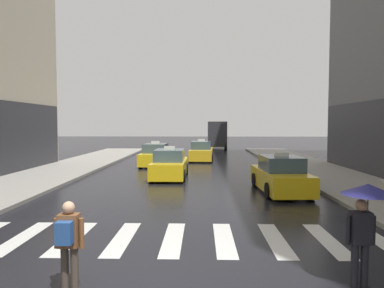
% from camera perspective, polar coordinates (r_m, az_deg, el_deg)
% --- Properties ---
extents(crosswalk_markings, '(11.30, 2.80, 0.01)m').
position_cam_1_polar(crosswalk_markings, '(9.52, -3.12, -15.30)').
color(crosswalk_markings, silver).
rests_on(crosswalk_markings, ground).
extents(taxi_lead, '(2.10, 4.62, 1.80)m').
position_cam_1_polar(taxi_lead, '(15.99, 14.39, -5.14)').
color(taxi_lead, yellow).
rests_on(taxi_lead, ground).
extents(taxi_second, '(1.96, 4.56, 1.80)m').
position_cam_1_polar(taxi_second, '(19.66, -3.69, -3.49)').
color(taxi_second, yellow).
rests_on(taxi_second, ground).
extents(taxi_third, '(2.07, 4.60, 1.80)m').
position_cam_1_polar(taxi_third, '(25.51, -5.98, -1.95)').
color(taxi_third, yellow).
rests_on(taxi_third, ground).
extents(taxi_fourth, '(2.10, 4.62, 1.80)m').
position_cam_1_polar(taxi_fourth, '(28.87, 1.55, -1.32)').
color(taxi_fourth, gold).
rests_on(taxi_fourth, ground).
extents(box_truck, '(2.57, 7.63, 3.35)m').
position_cam_1_polar(box_truck, '(42.65, 4.23, 1.67)').
color(box_truck, '#2D2D2D').
rests_on(box_truck, ground).
extents(pedestrian_with_umbrella, '(0.96, 0.96, 1.94)m').
position_cam_1_polar(pedestrian_with_umbrella, '(7.24, 26.67, -9.20)').
color(pedestrian_with_umbrella, black).
rests_on(pedestrian_with_umbrella, ground).
extents(pedestrian_with_backpack, '(0.55, 0.43, 1.65)m').
position_cam_1_polar(pedestrian_with_backpack, '(6.82, -19.70, -14.54)').
color(pedestrian_with_backpack, '#473D33').
rests_on(pedestrian_with_backpack, ground).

